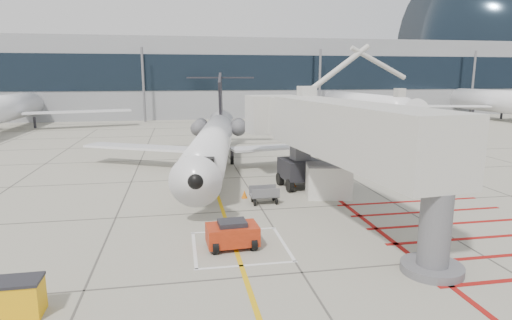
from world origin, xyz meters
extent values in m
plane|color=gray|center=(0.00, 0.00, 0.00)|extent=(260.00, 260.00, 0.00)
cone|color=orange|center=(-0.63, 6.57, 0.25)|extent=(0.36, 0.36, 0.50)
cone|color=orange|center=(3.13, 8.81, 0.22)|extent=(0.32, 0.32, 0.45)
cube|color=gray|center=(10.00, 70.00, 7.00)|extent=(180.00, 28.00, 14.00)
cube|color=black|center=(10.00, 55.95, 8.00)|extent=(180.00, 0.10, 6.00)
camera|label=1|loc=(-4.47, -18.80, 7.47)|focal=30.00mm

